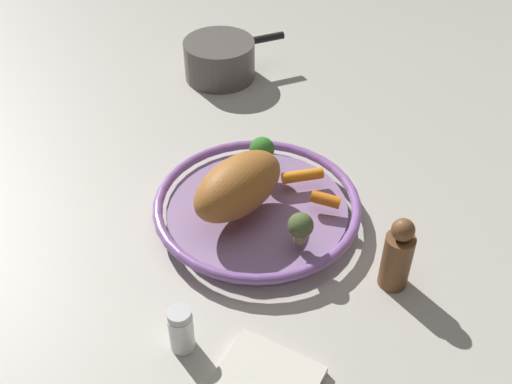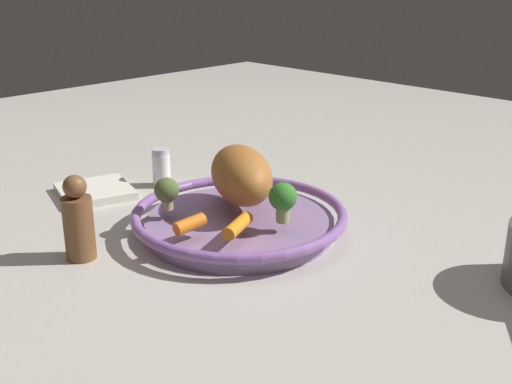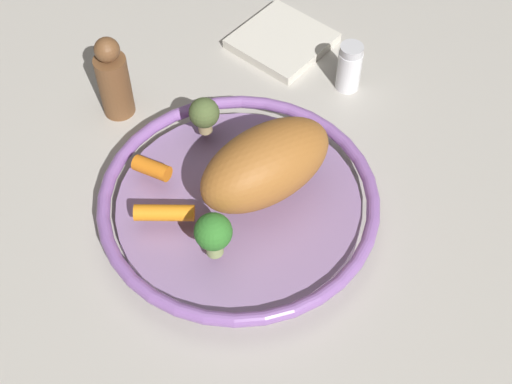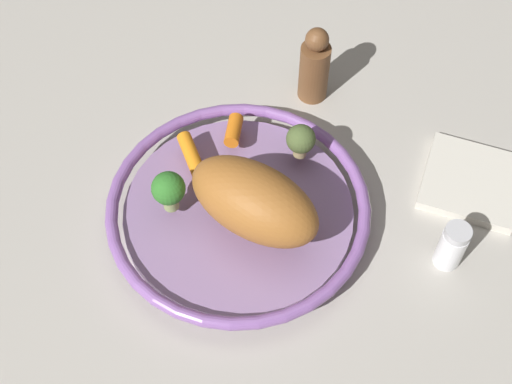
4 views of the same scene
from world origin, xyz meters
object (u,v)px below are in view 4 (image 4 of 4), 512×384
Objects in this scene: serving_bowl at (238,211)px; baby_carrot_near_rim at (192,156)px; roast_chicken_piece at (254,201)px; broccoli_floret_large at (169,190)px; salt_shaker at (452,246)px; pepper_mill at (314,67)px; dish_towel at (471,182)px; broccoli_floret_mid at (301,140)px; baby_carrot_center at (234,130)px.

baby_carrot_near_rim is at bearing 134.84° from serving_bowl.
roast_chicken_piece is 0.11m from broccoli_floret_large.
salt_shaker is (0.32, -0.11, -0.01)m from baby_carrot_near_rim.
pepper_mill is 1.00× the size of dish_towel.
broccoli_floret_mid is 0.41× the size of dish_towel.
serving_bowl is at bearing -83.93° from baby_carrot_center.
pepper_mill is at bearing 82.31° from broccoli_floret_mid.
broccoli_floret_large reaches higher than baby_carrot_center.
broccoli_floret_mid is (0.08, 0.08, 0.05)m from serving_bowl.
broccoli_floret_mid is (0.14, 0.02, 0.02)m from baby_carrot_near_rim.
roast_chicken_piece is (0.02, -0.03, 0.06)m from serving_bowl.
dish_towel is at bearing -35.93° from pepper_mill.
broccoli_floret_large reaches higher than salt_shaker.
baby_carrot_near_rim is at bearing -173.55° from broccoli_floret_mid.
broccoli_floret_mid is at bearing 176.98° from dish_towel.
salt_shaker is (0.24, -0.02, -0.05)m from roast_chicken_piece.
salt_shaker is at bearing -29.84° from baby_carrot_center.
serving_bowl is 0.27m from salt_shaker.
serving_bowl is at bearing 130.21° from roast_chicken_piece.
broccoli_floret_large is at bearing -127.87° from pepper_mill.
baby_carrot_center is at bearing 96.07° from serving_bowl.
salt_shaker reaches higher than serving_bowl.
salt_shaker reaches higher than dish_towel.
baby_carrot_near_rim is at bearing -139.72° from baby_carrot_center.
broccoli_floret_large is at bearing -121.52° from baby_carrot_center.
roast_chicken_piece is 1.36× the size of pepper_mill.
broccoli_floret_large reaches higher than dish_towel.
serving_bowl is 0.07m from roast_chicken_piece.
baby_carrot_center is 0.31m from salt_shaker.
serving_bowl is 0.24m from pepper_mill.
salt_shaker is (0.27, -0.16, -0.01)m from baby_carrot_center.
pepper_mill is at bearing 46.58° from baby_carrot_center.
serving_bowl is at bearing 5.73° from broccoli_floret_large.
baby_carrot_center is 0.37× the size of pepper_mill.
broccoli_floret_large is at bearing -104.96° from baby_carrot_near_rim.
broccoli_floret_large is (-0.07, -0.12, 0.03)m from baby_carrot_center.
salt_shaker is at bearing -111.35° from dish_towel.
serving_bowl is 7.22× the size of baby_carrot_center.
baby_carrot_center is at bearing -133.42° from pepper_mill.
broccoli_floret_mid is at bearing 46.12° from serving_bowl.
pepper_mill reaches higher than dish_towel.
serving_bowl is 0.11m from baby_carrot_center.
baby_carrot_center reaches higher than serving_bowl.
broccoli_floret_large reaches higher than serving_bowl.
serving_bowl is 2.68× the size of dish_towel.
baby_carrot_center is at bearing 40.28° from baby_carrot_near_rim.
roast_chicken_piece reaches higher than salt_shaker.
broccoli_floret_large is 0.29m from pepper_mill.
baby_carrot_center is 0.64× the size of salt_shaker.
roast_chicken_piece reaches higher than serving_bowl.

